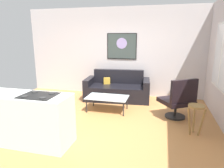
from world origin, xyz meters
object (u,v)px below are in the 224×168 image
object	(u,v)px
coffee_table	(107,98)
wall_painting	(122,46)
couch	(117,90)
bar_stool	(196,112)
armchair	(179,100)

from	to	relation	value
coffee_table	wall_painting	distance (m)	2.02
couch	coffee_table	bearing A→B (deg)	-91.63
couch	bar_stool	bearing A→B (deg)	-43.03
coffee_table	armchair	distance (m)	1.75
bar_stool	wall_painting	world-z (taller)	wall_painting
coffee_table	armchair	bearing A→B (deg)	-2.77
coffee_table	bar_stool	size ratio (longest dim) A/B	1.74
bar_stool	couch	bearing A→B (deg)	136.97
couch	coffee_table	xyz separation A→B (m)	(-0.03, -1.04, 0.06)
couch	coffee_table	world-z (taller)	couch
armchair	bar_stool	xyz separation A→B (m)	(0.28, -0.74, 0.00)
armchair	couch	bearing A→B (deg)	146.91
bar_stool	wall_painting	size ratio (longest dim) A/B	0.64
wall_painting	bar_stool	bearing A→B (deg)	-50.70
coffee_table	bar_stool	distance (m)	2.19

